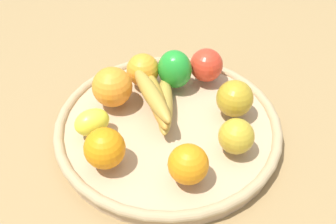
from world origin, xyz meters
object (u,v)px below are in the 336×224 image
at_px(orange_2, 105,148).
at_px(orange_0, 187,164).
at_px(banana_bunch, 157,99).
at_px(orange_1, 143,70).
at_px(apple_2, 235,98).
at_px(bell_pepper, 175,69).
at_px(lemon_0, 92,124).
at_px(apple_1, 206,65).
at_px(apple_0, 236,136).
at_px(orange_3, 112,87).

height_order(orange_2, orange_0, orange_2).
relative_size(banana_bunch, orange_1, 2.52).
xyz_separation_m(apple_2, bell_pepper, (-0.11, -0.09, 0.01)).
distance_m(orange_2, lemon_0, 0.08).
bearing_deg(orange_1, orange_2, -26.74).
height_order(apple_2, orange_2, same).
distance_m(banana_bunch, orange_1, 0.10).
xyz_separation_m(banana_bunch, lemon_0, (0.03, -0.13, -0.01)).
bearing_deg(bell_pepper, orange_2, 97.61).
bearing_deg(apple_2, orange_1, -130.49).
xyz_separation_m(apple_1, orange_1, (-0.02, -0.14, -0.00)).
height_order(apple_1, apple_0, apple_1).
height_order(bell_pepper, orange_2, bell_pepper).
relative_size(orange_3, bell_pepper, 0.96).
bearing_deg(orange_3, orange_0, 23.03).
bearing_deg(orange_3, orange_2, -11.88).
xyz_separation_m(apple_2, apple_0, (0.09, -0.03, -0.00)).
bearing_deg(orange_0, apple_1, 156.13).
distance_m(apple_0, bell_pepper, 0.21).
relative_size(apple_2, orange_3, 0.90).
relative_size(bell_pepper, orange_0, 1.24).
relative_size(apple_2, orange_0, 1.06).
xyz_separation_m(banana_bunch, apple_0, (0.13, 0.12, 0.00)).
xyz_separation_m(orange_2, orange_1, (-0.21, 0.10, -0.00)).
bearing_deg(orange_2, orange_0, 63.10).
distance_m(banana_bunch, bell_pepper, 0.09).
height_order(orange_3, orange_2, orange_3).
bearing_deg(orange_0, lemon_0, -134.66).
height_order(apple_1, banana_bunch, apple_1).
distance_m(apple_1, orange_2, 0.31).
bearing_deg(apple_0, apple_1, 177.19).
relative_size(banana_bunch, apple_0, 2.73).
xyz_separation_m(bell_pepper, lemon_0, (0.11, -0.18, -0.02)).
bearing_deg(apple_1, orange_2, -51.50).
xyz_separation_m(orange_3, apple_1, (-0.03, 0.21, -0.00)).
xyz_separation_m(orange_2, orange_0, (0.06, 0.13, -0.00)).
bearing_deg(apple_2, apple_1, -170.04).
distance_m(orange_3, lemon_0, 0.10).
height_order(apple_1, orange_2, same).
bearing_deg(apple_1, bell_pepper, -83.98).
xyz_separation_m(banana_bunch, orange_1, (-0.10, -0.01, 0.00)).
relative_size(bell_pepper, lemon_0, 1.26).
bearing_deg(bell_pepper, apple_1, -123.85).
bearing_deg(banana_bunch, bell_pepper, 143.35).
distance_m(apple_2, lemon_0, 0.28).
relative_size(apple_2, banana_bunch, 0.41).
height_order(orange_1, orange_0, orange_1).
relative_size(apple_1, bell_pepper, 0.85).
bearing_deg(orange_2, apple_2, 105.52).
height_order(banana_bunch, orange_2, orange_2).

